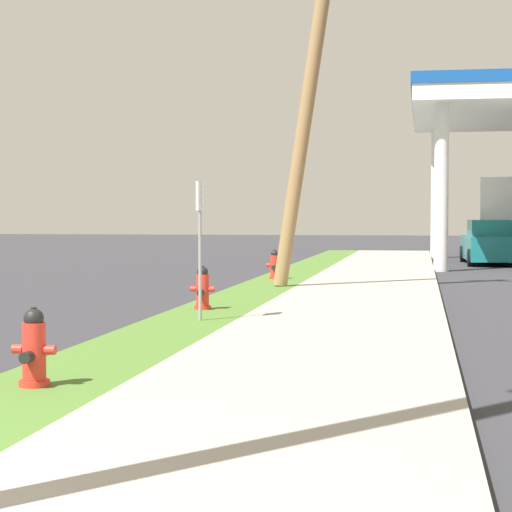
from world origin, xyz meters
TOP-DOWN VIEW (x-y plane):
  - fire_hydrant_nearest at (0.63, 4.27)m, footprint 0.42×0.38m
  - fire_hydrant_second at (0.52, 11.73)m, footprint 0.42×0.38m
  - fire_hydrant_third at (0.55, 19.66)m, footprint 0.42×0.37m
  - utility_pole_midground at (1.69, 17.12)m, footprint 2.13×0.62m
  - street_sign_post at (0.88, 10.03)m, footprint 0.05×0.36m
  - car_teal_by_near_pump at (6.69, 30.45)m, footprint 2.07×4.56m
  - truck_red_at_forecourt at (7.48, 33.50)m, footprint 2.58×6.54m

SIDE VIEW (x-z plane):
  - fire_hydrant_nearest at x=0.63m, z-range 0.07..0.82m
  - fire_hydrant_second at x=0.52m, z-range 0.07..0.82m
  - fire_hydrant_third at x=0.55m, z-range 0.07..0.82m
  - car_teal_by_near_pump at x=6.69m, z-range -0.07..1.51m
  - truck_red_at_forecourt at x=7.48m, z-range -0.07..3.04m
  - street_sign_post at x=0.88m, z-range 0.57..2.69m
  - utility_pole_midground at x=1.69m, z-range 0.20..8.36m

